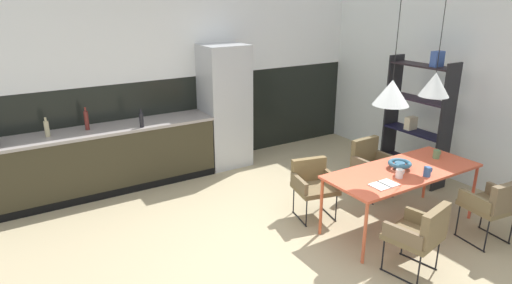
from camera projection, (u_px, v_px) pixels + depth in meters
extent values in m
plane|color=tan|center=(307.00, 256.00, 4.65)|extent=(8.52, 8.52, 0.00)
cube|color=black|center=(185.00, 121.00, 7.01)|extent=(6.56, 0.12, 1.44)
cube|color=silver|center=(180.00, 29.00, 6.54)|extent=(6.56, 0.12, 1.44)
cube|color=silver|center=(502.00, 91.00, 5.79)|extent=(0.12, 6.55, 2.88)
cube|color=#35301F|center=(98.00, 162.00, 6.07)|extent=(3.30, 0.60, 0.87)
cube|color=gray|center=(94.00, 131.00, 5.93)|extent=(3.33, 0.63, 0.04)
cube|color=black|center=(106.00, 195.00, 5.95)|extent=(3.30, 0.01, 0.10)
cube|color=#ADAFB2|center=(225.00, 107.00, 6.90)|extent=(0.69, 0.60, 1.94)
cube|color=#D15436|center=(403.00, 171.00, 5.04)|extent=(1.91, 0.77, 0.03)
cylinder|color=#D65A34|center=(321.00, 207.00, 4.98)|extent=(0.04, 0.04, 0.70)
cylinder|color=#CD5130|center=(426.00, 174.00, 5.89)|extent=(0.04, 0.04, 0.70)
cylinder|color=#CB5938|center=(365.00, 233.00, 4.42)|extent=(0.04, 0.04, 0.70)
cylinder|color=#CD4D36|center=(473.00, 193.00, 5.34)|extent=(0.04, 0.04, 0.70)
cube|color=brown|center=(374.00, 168.00, 5.92)|extent=(0.50, 0.48, 0.06)
cube|color=brown|center=(365.00, 150.00, 6.01)|extent=(0.46, 0.10, 0.35)
cube|color=brown|center=(386.00, 158.00, 6.00)|extent=(0.07, 0.42, 0.14)
cube|color=brown|center=(364.00, 165.00, 5.77)|extent=(0.07, 0.42, 0.14)
cylinder|color=black|center=(394.00, 185.00, 5.95)|extent=(0.02, 0.02, 0.38)
cylinder|color=black|center=(374.00, 192.00, 5.74)|extent=(0.02, 0.02, 0.38)
cylinder|color=black|center=(372.00, 176.00, 6.25)|extent=(0.02, 0.02, 0.38)
cylinder|color=black|center=(353.00, 182.00, 6.03)|extent=(0.02, 0.02, 0.38)
cylinder|color=black|center=(382.00, 192.00, 6.16)|extent=(0.03, 0.41, 0.02)
cylinder|color=black|center=(362.00, 199.00, 5.94)|extent=(0.03, 0.41, 0.02)
cube|color=brown|center=(413.00, 236.00, 4.30)|extent=(0.57, 0.55, 0.06)
cube|color=brown|center=(435.00, 225.00, 4.09)|extent=(0.46, 0.17, 0.34)
cube|color=brown|center=(403.00, 235.00, 4.12)|extent=(0.14, 0.42, 0.14)
cube|color=brown|center=(424.00, 220.00, 4.41)|extent=(0.14, 0.42, 0.14)
cylinder|color=black|center=(383.00, 255.00, 4.36)|extent=(0.02, 0.02, 0.36)
cylinder|color=black|center=(403.00, 240.00, 4.62)|extent=(0.02, 0.02, 0.36)
cylinder|color=black|center=(419.00, 271.00, 4.10)|extent=(0.02, 0.02, 0.36)
cylinder|color=black|center=(438.00, 254.00, 4.37)|extent=(0.02, 0.02, 0.36)
cylinder|color=black|center=(398.00, 278.00, 4.29)|extent=(0.10, 0.41, 0.02)
cylinder|color=black|center=(418.00, 261.00, 4.55)|extent=(0.10, 0.41, 0.02)
cube|color=brown|center=(315.00, 188.00, 5.36)|extent=(0.57, 0.55, 0.06)
cube|color=brown|center=(309.00, 169.00, 5.48)|extent=(0.46, 0.18, 0.29)
cube|color=brown|center=(332.00, 179.00, 5.39)|extent=(0.14, 0.41, 0.14)
cube|color=brown|center=(299.00, 183.00, 5.26)|extent=(0.14, 0.41, 0.14)
cylinder|color=black|center=(336.00, 208.00, 5.31)|extent=(0.02, 0.02, 0.36)
cylinder|color=black|center=(306.00, 213.00, 5.19)|extent=(0.02, 0.02, 0.36)
cylinder|color=black|center=(322.00, 195.00, 5.65)|extent=(0.02, 0.02, 0.36)
cylinder|color=black|center=(294.00, 200.00, 5.53)|extent=(0.02, 0.02, 0.36)
cylinder|color=black|center=(328.00, 214.00, 5.54)|extent=(0.11, 0.41, 0.02)
cylinder|color=black|center=(299.00, 219.00, 5.42)|extent=(0.11, 0.41, 0.02)
cube|color=brown|center=(488.00, 206.00, 4.83)|extent=(0.53, 0.52, 0.06)
cube|color=brown|center=(507.00, 198.00, 4.60)|extent=(0.46, 0.14, 0.32)
cube|color=brown|center=(475.00, 201.00, 4.71)|extent=(0.10, 0.42, 0.14)
cube|color=brown|center=(503.00, 194.00, 4.89)|extent=(0.10, 0.42, 0.14)
cylinder|color=black|center=(458.00, 220.00, 4.99)|extent=(0.02, 0.02, 0.40)
cylinder|color=black|center=(482.00, 213.00, 5.15)|extent=(0.02, 0.02, 0.40)
cylinder|color=black|center=(487.00, 236.00, 4.66)|extent=(0.02, 0.02, 0.40)
cylinder|color=black|center=(512.00, 228.00, 4.82)|extent=(0.02, 0.02, 0.40)
cylinder|color=black|center=(469.00, 243.00, 4.89)|extent=(0.07, 0.41, 0.02)
cylinder|color=black|center=(494.00, 235.00, 5.05)|extent=(0.07, 0.41, 0.02)
cylinder|color=#33607F|center=(400.00, 166.00, 5.06)|extent=(0.12, 0.12, 0.07)
torus|color=#336581|center=(400.00, 164.00, 5.05)|extent=(0.27, 0.27, 0.05)
cube|color=white|center=(379.00, 186.00, 4.59)|extent=(0.15, 0.19, 0.01)
cube|color=white|center=(389.00, 183.00, 4.66)|extent=(0.15, 0.19, 0.01)
cube|color=#262628|center=(384.00, 184.00, 4.62)|extent=(0.01, 0.20, 0.00)
cylinder|color=#335B93|center=(427.00, 172.00, 4.84)|extent=(0.08, 0.08, 0.11)
torus|color=#335B93|center=(430.00, 170.00, 4.87)|extent=(0.07, 0.01, 0.07)
cylinder|color=#5B8456|center=(436.00, 154.00, 5.38)|extent=(0.08, 0.08, 0.11)
torus|color=#5B8456|center=(439.00, 153.00, 5.40)|extent=(0.07, 0.01, 0.07)
cylinder|color=white|center=(399.00, 174.00, 4.81)|extent=(0.08, 0.08, 0.10)
torus|color=white|center=(403.00, 172.00, 4.83)|extent=(0.07, 0.01, 0.07)
cylinder|color=tan|center=(47.00, 129.00, 5.60)|extent=(0.06, 0.06, 0.21)
cylinder|color=tan|center=(45.00, 119.00, 5.56)|extent=(0.03, 0.03, 0.05)
cylinder|color=maroon|center=(87.00, 121.00, 5.88)|extent=(0.06, 0.06, 0.25)
cylinder|color=maroon|center=(85.00, 109.00, 5.83)|extent=(0.03, 0.03, 0.06)
cylinder|color=black|center=(141.00, 120.00, 6.00)|extent=(0.06, 0.06, 0.20)
cylinder|color=black|center=(141.00, 111.00, 5.96)|extent=(0.03, 0.03, 0.06)
cube|color=black|center=(391.00, 113.00, 6.75)|extent=(0.30, 0.03, 1.81)
cube|color=black|center=(446.00, 129.00, 5.97)|extent=(0.30, 0.03, 1.81)
cube|color=black|center=(412.00, 162.00, 6.57)|extent=(0.30, 0.94, 0.02)
cube|color=black|center=(416.00, 132.00, 6.42)|extent=(0.30, 0.94, 0.02)
cube|color=beige|center=(411.00, 123.00, 6.46)|extent=(0.18, 0.10, 0.19)
cube|color=black|center=(420.00, 99.00, 6.26)|extent=(0.30, 0.94, 0.02)
cube|color=black|center=(424.00, 66.00, 6.10)|extent=(0.30, 0.94, 0.02)
cube|color=#334C8C|center=(437.00, 59.00, 5.90)|extent=(0.18, 0.10, 0.21)
cylinder|color=black|center=(398.00, 29.00, 4.29)|extent=(0.01, 0.01, 1.00)
cone|color=silver|center=(392.00, 93.00, 4.50)|extent=(0.38, 0.38, 0.27)
cylinder|color=black|center=(443.00, 26.00, 4.72)|extent=(0.01, 0.01, 1.01)
cone|color=silver|center=(435.00, 84.00, 4.92)|extent=(0.34, 0.34, 0.27)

